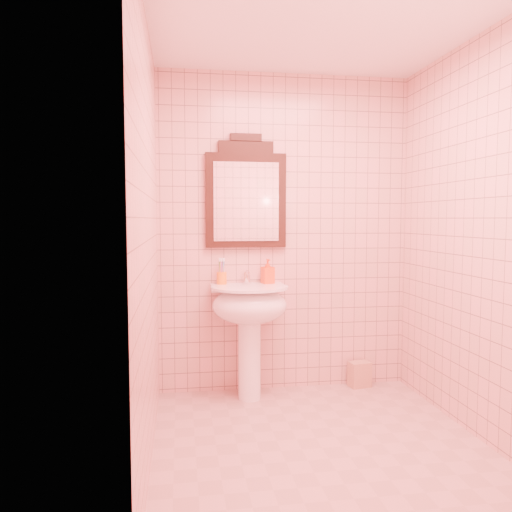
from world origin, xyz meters
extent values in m
plane|color=tan|center=(0.00, 0.00, 0.00)|extent=(2.20, 2.20, 0.00)
cube|color=#D0A091|center=(0.00, 1.10, 1.25)|extent=(2.00, 0.02, 2.50)
cylinder|color=white|center=(-0.32, 0.88, 0.35)|extent=(0.17, 0.17, 0.70)
ellipsoid|color=white|center=(-0.32, 0.86, 0.72)|extent=(0.56, 0.46, 0.28)
cube|color=white|center=(-0.32, 1.03, 0.83)|extent=(0.56, 0.15, 0.05)
cylinder|color=white|center=(-0.32, 0.86, 0.85)|extent=(0.58, 0.58, 0.02)
cylinder|color=white|center=(-0.32, 1.03, 0.91)|extent=(0.04, 0.04, 0.09)
cylinder|color=white|center=(-0.32, 0.97, 0.94)|extent=(0.02, 0.10, 0.02)
cylinder|color=white|center=(-0.32, 0.92, 0.93)|extent=(0.02, 0.02, 0.04)
cube|color=white|center=(-0.32, 1.04, 0.96)|extent=(0.02, 0.07, 0.01)
cube|color=black|center=(-0.32, 1.08, 1.51)|extent=(0.63, 0.05, 0.73)
cube|color=black|center=(-0.32, 1.08, 1.92)|extent=(0.43, 0.05, 0.09)
cube|color=black|center=(-0.32, 1.08, 1.99)|extent=(0.24, 0.05, 0.06)
cube|color=white|center=(-0.32, 1.05, 1.50)|extent=(0.51, 0.01, 0.61)
cylinder|color=orange|center=(-0.51, 1.02, 0.91)|extent=(0.08, 0.08, 0.10)
cylinder|color=silver|center=(-0.50, 1.02, 0.95)|extent=(0.01, 0.01, 0.18)
cylinder|color=#338CD8|center=(-0.50, 1.03, 0.95)|extent=(0.01, 0.01, 0.18)
cylinder|color=#E5334C|center=(-0.52, 1.04, 0.95)|extent=(0.01, 0.01, 0.18)
cylinder|color=#3FBF59|center=(-0.53, 1.03, 0.95)|extent=(0.01, 0.01, 0.18)
cylinder|color=#D8CC4C|center=(-0.53, 1.01, 0.95)|extent=(0.01, 0.01, 0.18)
cylinder|color=purple|center=(-0.52, 1.00, 0.95)|extent=(0.01, 0.01, 0.18)
cylinder|color=#4C4C59|center=(-0.50, 1.01, 0.95)|extent=(0.01, 0.01, 0.18)
imported|color=#E64213|center=(-0.15, 1.01, 0.96)|extent=(0.10, 0.11, 0.19)
cube|color=tan|center=(0.61, 1.02, 0.10)|extent=(0.19, 0.14, 0.20)
camera|label=1|loc=(-0.83, -2.79, 1.37)|focal=35.00mm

